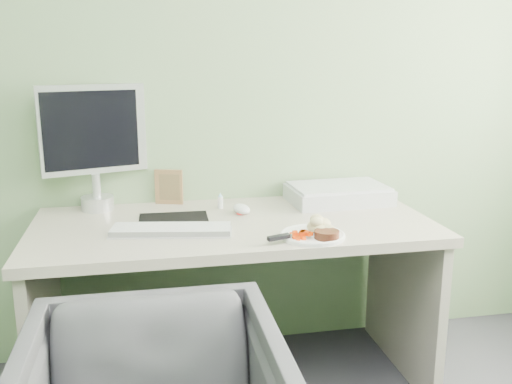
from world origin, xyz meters
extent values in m
plane|color=gray|center=(0.00, 2.00, 1.35)|extent=(3.50, 0.00, 3.50)
cube|color=#B2A695|center=(0.00, 1.62, 0.71)|extent=(1.60, 0.75, 0.04)
cube|color=gray|center=(-0.76, 1.62, 0.34)|extent=(0.04, 0.70, 0.69)
cube|color=gray|center=(0.76, 1.62, 0.34)|extent=(0.04, 0.70, 0.69)
cylinder|color=white|center=(0.25, 1.37, 0.74)|extent=(0.24, 0.24, 0.01)
cylinder|color=black|center=(0.29, 1.31, 0.76)|extent=(0.11, 0.11, 0.03)
ellipsoid|color=#A69250|center=(0.28, 1.39, 0.77)|extent=(0.13, 0.12, 0.06)
cube|color=#F13C05|center=(0.20, 1.34, 0.76)|extent=(0.06, 0.05, 0.04)
cube|color=silver|center=(0.22, 1.36, 0.75)|extent=(0.13, 0.06, 0.01)
cube|color=black|center=(0.11, 1.32, 0.76)|extent=(0.09, 0.05, 0.02)
cube|color=black|center=(-0.24, 1.68, 0.73)|extent=(0.29, 0.26, 0.00)
cube|color=white|center=(-0.25, 1.52, 0.75)|extent=(0.46, 0.21, 0.02)
ellipsoid|color=white|center=(0.05, 1.74, 0.75)|extent=(0.09, 0.12, 0.04)
cube|color=#8C6141|center=(-0.24, 1.96, 0.81)|extent=(0.12, 0.05, 0.16)
cylinder|color=white|center=(-0.02, 1.84, 0.76)|extent=(0.02, 0.02, 0.05)
cone|color=#94D0EE|center=(-0.02, 1.84, 0.79)|extent=(0.02, 0.02, 0.02)
cube|color=silver|center=(0.52, 1.84, 0.76)|extent=(0.45, 0.31, 0.07)
cylinder|color=silver|center=(-0.55, 1.92, 0.76)|extent=(0.14, 0.14, 0.06)
cylinder|color=silver|center=(-0.55, 1.92, 0.84)|extent=(0.04, 0.04, 0.10)
cube|color=silver|center=(-0.55, 1.94, 1.08)|extent=(0.44, 0.16, 0.38)
cube|color=black|center=(-0.55, 1.92, 1.08)|extent=(0.38, 0.12, 0.33)
camera|label=1|loc=(-0.35, -0.56, 1.39)|focal=40.00mm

